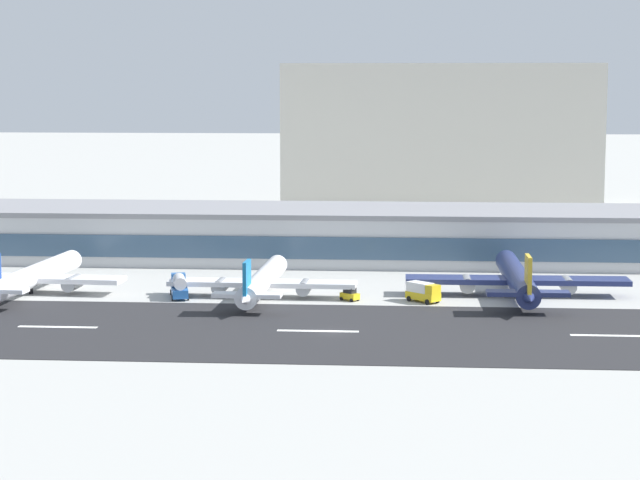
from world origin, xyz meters
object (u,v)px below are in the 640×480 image
service_box_truck_0 (423,292)px  service_baggage_tug_2 (350,294)px  terminal_building (302,234)px  airliner_navy_tail_gate_0 (31,277)px  airliner_blue_tail_gate_1 (262,282)px  airliner_gold_tail_gate_2 (517,279)px  service_fuel_truck_1 (179,286)px  distant_hotel_block (440,136)px

service_box_truck_0 → service_baggage_tug_2: bearing=-138.1°
terminal_building → service_box_truck_0: size_ratio=25.11×
airliner_navy_tail_gate_0 → airliner_blue_tail_gate_1: airliner_navy_tail_gate_0 is taller
service_baggage_tug_2 → terminal_building: bearing=144.2°
terminal_building → airliner_blue_tail_gate_1: terminal_building is taller
terminal_building → service_baggage_tug_2: 48.57m
terminal_building → airliner_gold_tail_gate_2: 57.51m
service_box_truck_0 → airliner_blue_tail_gate_1: bearing=-139.6°
service_fuel_truck_1 → airliner_blue_tail_gate_1: bearing=-101.7°
airliner_blue_tail_gate_1 → service_box_truck_0: bearing=-92.1°
terminal_building → airliner_gold_tail_gate_2: size_ratio=3.33×
airliner_navy_tail_gate_0 → service_baggage_tug_2: size_ratio=12.33×
airliner_blue_tail_gate_1 → service_fuel_truck_1: bearing=93.6°
distant_hotel_block → airliner_gold_tail_gate_2: distant_hotel_block is taller
distant_hotel_block → service_fuel_truck_1: (-47.10, -152.55, -18.77)m
airliner_gold_tail_gate_2 → service_baggage_tug_2: bearing=101.2°
airliner_navy_tail_gate_0 → service_fuel_truck_1: bearing=-90.0°
service_fuel_truck_1 → service_box_truck_0: bearing=-105.5°
airliner_gold_tail_gate_2 → service_box_truck_0: airliner_gold_tail_gate_2 is taller
distant_hotel_block → airliner_navy_tail_gate_0: bearing=-115.9°
airliner_blue_tail_gate_1 → service_box_truck_0: size_ratio=6.87×
airliner_navy_tail_gate_0 → service_fuel_truck_1: size_ratio=4.84×
terminal_building → distant_hotel_block: size_ratio=1.66×
airliner_navy_tail_gate_0 → airliner_blue_tail_gate_1: (40.18, -1.27, -0.12)m
distant_hotel_block → airliner_blue_tail_gate_1: size_ratio=2.19×
airliner_blue_tail_gate_1 → airliner_gold_tail_gate_2: size_ratio=0.91×
airliner_navy_tail_gate_0 → airliner_gold_tail_gate_2: size_ratio=0.95×
terminal_building → service_baggage_tug_2: (12.22, -46.81, -4.32)m
distant_hotel_block → service_baggage_tug_2: 155.65m
terminal_building → distant_hotel_block: 111.82m
airliner_gold_tail_gate_2 → distant_hotel_block: bearing=3.2°
airliner_navy_tail_gate_0 → service_box_truck_0: airliner_navy_tail_gate_0 is taller
service_fuel_truck_1 → airliner_navy_tail_gate_0: bearing=72.4°
service_box_truck_0 → terminal_building: bearing=161.4°
service_fuel_truck_1 → airliner_gold_tail_gate_2: bearing=-98.5°
airliner_navy_tail_gate_0 → service_box_truck_0: size_ratio=7.18×
distant_hotel_block → service_box_truck_0: bearing=-92.2°
distant_hotel_block → airliner_blue_tail_gate_1: (-33.13, -152.05, -18.06)m
airliner_navy_tail_gate_0 → service_fuel_truck_1: airliner_navy_tail_gate_0 is taller
airliner_blue_tail_gate_1 → service_baggage_tug_2: 15.15m
terminal_building → airliner_blue_tail_gate_1: (-2.78, -45.54, -2.63)m
airliner_navy_tail_gate_0 → service_baggage_tug_2: (55.18, -2.54, -1.82)m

